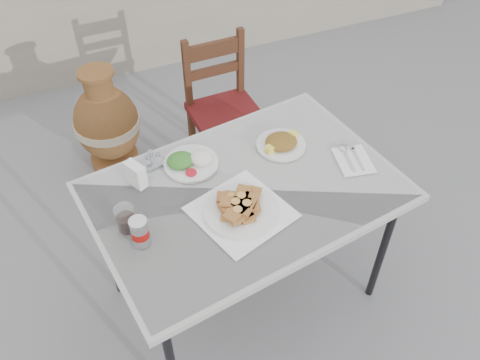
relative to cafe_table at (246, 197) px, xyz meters
name	(u,v)px	position (x,y,z in m)	size (l,w,h in m)	color
ground	(273,291)	(0.14, -0.06, -0.74)	(80.00, 80.00, 0.00)	slate
cafe_table	(246,197)	(0.00, 0.00, 0.00)	(1.42, 1.07, 0.79)	black
pide_plate	(241,207)	(-0.07, -0.12, 0.09)	(0.44, 0.44, 0.07)	white
salad_rice_plate	(190,161)	(-0.17, 0.23, 0.08)	(0.25, 0.25, 0.06)	white
salad_chopped_plate	(281,143)	(0.26, 0.19, 0.07)	(0.23, 0.23, 0.05)	white
soda_can	(140,232)	(-0.49, -0.11, 0.12)	(0.07, 0.07, 0.13)	silver
cola_glass	(126,220)	(-0.52, -0.02, 0.11)	(0.08, 0.08, 0.11)	white
napkin_holder	(136,175)	(-0.42, 0.21, 0.11)	(0.08, 0.10, 0.11)	white
condiment_caddy	(153,160)	(-0.32, 0.30, 0.08)	(0.11, 0.09, 0.07)	silver
cutlery_napkin	(352,158)	(0.52, -0.01, 0.06)	(0.19, 0.22, 0.01)	white
chair	(224,110)	(0.26, 0.96, -0.27)	(0.41, 0.41, 0.91)	#341A0E
terracotta_urn	(107,124)	(-0.41, 1.27, -0.40)	(0.42, 0.42, 0.72)	brown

